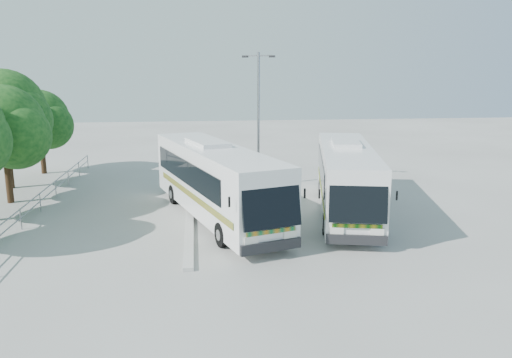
{
  "coord_description": "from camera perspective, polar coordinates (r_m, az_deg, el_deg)",
  "views": [
    {
      "loc": [
        -1.92,
        -23.2,
        7.18
      ],
      "look_at": [
        1.06,
        1.07,
        1.86
      ],
      "focal_mm": 35.0,
      "sensor_mm": 36.0,
      "label": 1
    }
  ],
  "objects": [
    {
      "name": "tree_far_d",
      "position": [
        34.05,
        -26.75,
        6.99
      ],
      "size": [
        5.62,
        5.3,
        7.33
      ],
      "color": "#382314",
      "rests_on": "ground"
    },
    {
      "name": "kerb_divider",
      "position": [
        26.19,
        -7.59,
        -3.58
      ],
      "size": [
        0.4,
        16.0,
        0.15
      ],
      "primitive_type": "cube",
      "color": "#B2B2AD",
      "rests_on": "ground"
    },
    {
      "name": "lamppost",
      "position": [
        31.02,
        0.28,
        7.44
      ],
      "size": [
        1.98,
        0.81,
        8.28
      ],
      "rotation": [
        0.0,
        0.0,
        -0.32
      ],
      "color": "gray",
      "rests_on": "ground"
    },
    {
      "name": "coach_adjacent",
      "position": [
        25.96,
        10.26,
        0.24
      ],
      "size": [
        5.04,
        12.44,
        3.39
      ],
      "rotation": [
        0.0,
        0.0,
        -0.22
      ],
      "color": "silver",
      "rests_on": "ground"
    },
    {
      "name": "railing",
      "position": [
        29.1,
        -22.94,
        -1.5
      ],
      "size": [
        0.06,
        22.0,
        1.0
      ],
      "color": "gray",
      "rests_on": "ground"
    },
    {
      "name": "ground",
      "position": [
        24.36,
        -2.18,
        -4.87
      ],
      "size": [
        100.0,
        100.0,
        0.0
      ],
      "primitive_type": "plane",
      "color": "#ADADA7",
      "rests_on": "ground"
    },
    {
      "name": "tree_far_c",
      "position": [
        30.22,
        -26.82,
        5.41
      ],
      "size": [
        4.97,
        4.69,
        6.49
      ],
      "color": "#382314",
      "rests_on": "ground"
    },
    {
      "name": "tree_far_e",
      "position": [
        38.18,
        -23.42,
        6.32
      ],
      "size": [
        4.54,
        4.28,
        5.92
      ],
      "color": "#382314",
      "rests_on": "ground"
    },
    {
      "name": "coach_main",
      "position": [
        24.53,
        -4.67,
        -0.09
      ],
      "size": [
        6.2,
        12.95,
        3.55
      ],
      "rotation": [
        0.0,
        0.0,
        0.3
      ],
      "color": "white",
      "rests_on": "ground"
    }
  ]
}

